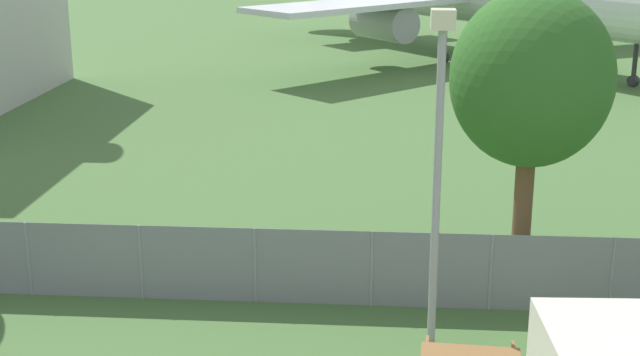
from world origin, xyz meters
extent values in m
cylinder|color=gray|center=(-7.64, 10.26, 0.86)|extent=(0.07, 0.07, 1.72)
cylinder|color=gray|center=(-5.09, 10.26, 0.86)|extent=(0.07, 0.07, 1.72)
cylinder|color=gray|center=(-2.55, 10.26, 0.86)|extent=(0.07, 0.07, 1.72)
cylinder|color=gray|center=(0.00, 10.26, 0.86)|extent=(0.07, 0.07, 1.72)
cylinder|color=gray|center=(2.55, 10.26, 0.86)|extent=(0.07, 0.07, 1.72)
cylinder|color=gray|center=(5.09, 10.26, 0.86)|extent=(0.07, 0.07, 1.72)
cube|color=slate|center=(0.00, 10.26, 0.86)|extent=(56.00, 0.01, 1.72)
cylinder|color=#939399|center=(10.62, 50.66, 2.54)|extent=(3.95, 4.25, 1.95)
cube|color=silver|center=(-1.34, 40.56, 3.66)|extent=(12.15, 12.55, 0.30)
cylinder|color=#939399|center=(-0.02, 42.11, 2.54)|extent=(3.95, 4.25, 1.95)
cylinder|color=#2D2D33|center=(12.50, 37.43, 1.07)|extent=(0.24, 0.24, 2.15)
cylinder|color=#2D2D33|center=(12.50, 37.43, 0.28)|extent=(0.58, 0.62, 0.56)
cylinder|color=#2D2D33|center=(7.57, 47.71, 1.07)|extent=(0.24, 0.24, 2.15)
cylinder|color=#2D2D33|center=(7.57, 47.71, 0.28)|extent=(0.58, 0.62, 0.56)
cylinder|color=#2D2D33|center=(3.52, 44.46, 1.07)|extent=(0.24, 0.24, 2.15)
cylinder|color=#2D2D33|center=(3.52, 44.46, 0.28)|extent=(0.58, 0.62, 0.56)
cube|color=brown|center=(1.82, 6.65, 0.74)|extent=(1.80, 0.87, 0.04)
cube|color=brown|center=(1.86, 7.21, 0.44)|extent=(1.77, 0.39, 0.04)
cylinder|color=brown|center=(3.34, 11.57, 1.67)|extent=(0.42, 0.42, 3.34)
ellipsoid|color=#2D6023|center=(3.34, 11.57, 4.84)|extent=(3.52, 3.52, 3.88)
cylinder|color=#99999E|center=(1.23, 8.57, 3.12)|extent=(0.16, 0.16, 6.23)
cube|color=beige|center=(1.23, 8.57, 6.41)|extent=(0.44, 0.44, 0.36)
camera|label=1|loc=(0.25, -7.69, 8.18)|focal=50.00mm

